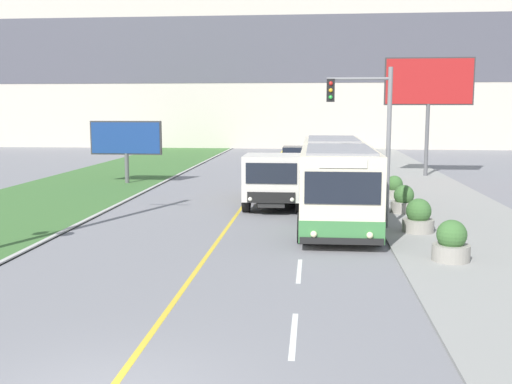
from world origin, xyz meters
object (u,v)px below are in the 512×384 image
at_px(car_distant, 293,157).
at_px(traffic_light_mast, 370,127).
at_px(billboard_small, 126,140).
at_px(planter_round_second, 418,217).
at_px(planter_round_third, 404,200).
at_px(dump_truck, 275,180).
at_px(planter_round_near, 451,243).
at_px(billboard_large, 429,86).
at_px(planter_round_far, 394,188).
at_px(city_bus, 335,179).

distance_m(car_distant, traffic_light_mast, 23.92).
relative_size(billboard_small, planter_round_second, 3.56).
relative_size(billboard_small, planter_round_third, 3.66).
distance_m(traffic_light_mast, billboard_small, 17.49).
bearing_deg(dump_truck, planter_round_near, -58.39).
height_order(planter_round_second, planter_round_third, planter_round_second).
distance_m(billboard_large, planter_round_far, 11.67).
relative_size(car_distant, traffic_light_mast, 0.75).
xyz_separation_m(planter_round_near, planter_round_third, (-0.16, 7.84, -0.01)).
distance_m(city_bus, planter_round_near, 7.81).
bearing_deg(planter_round_third, billboard_small, 148.57).
distance_m(car_distant, planter_round_far, 17.21).
bearing_deg(planter_round_far, planter_round_second, -91.55).
xyz_separation_m(billboard_large, planter_round_second, (-3.47, -17.80, -5.12)).
height_order(traffic_light_mast, billboard_large, billboard_large).
height_order(car_distant, planter_round_second, car_distant).
bearing_deg(planter_round_second, billboard_small, 138.39).
bearing_deg(planter_round_second, planter_round_near, -86.51).
xyz_separation_m(car_distant, planter_round_third, (5.20, -20.28, -0.12)).
height_order(city_bus, billboard_small, billboard_small).
xyz_separation_m(dump_truck, planter_round_third, (5.37, -1.15, -0.64)).
bearing_deg(billboard_small, planter_round_near, -48.81).
bearing_deg(dump_truck, car_distant, 89.47).
bearing_deg(planter_round_second, car_distant, 101.94).
bearing_deg(car_distant, traffic_light_mast, -81.62).
distance_m(billboard_small, planter_round_near, 22.20).
relative_size(city_bus, planter_round_second, 10.90).
distance_m(car_distant, planter_round_second, 24.74).
height_order(planter_round_near, planter_round_far, planter_round_near).
height_order(dump_truck, car_distant, dump_truck).
distance_m(dump_truck, billboard_large, 16.09).
xyz_separation_m(city_bus, car_distant, (-2.35, 20.98, -0.83)).
xyz_separation_m(city_bus, billboard_small, (-11.56, 9.50, 1.02)).
relative_size(city_bus, dump_truck, 1.86).
bearing_deg(dump_truck, planter_round_second, -43.77).
relative_size(billboard_large, planter_round_near, 6.40).
height_order(billboard_large, planter_round_third, billboard_large).
bearing_deg(traffic_light_mast, planter_round_second, -23.50).
distance_m(planter_round_near, planter_round_third, 7.85).
bearing_deg(planter_round_third, planter_round_near, -88.82).
relative_size(city_bus, planter_round_far, 11.78).
bearing_deg(planter_round_third, billboard_large, 76.25).
bearing_deg(billboard_large, planter_round_near, -98.47).
relative_size(traffic_light_mast, planter_round_far, 5.32).
xyz_separation_m(city_bus, planter_round_near, (3.01, -7.15, -0.93)).
height_order(city_bus, planter_round_near, city_bus).
distance_m(planter_round_second, planter_round_far, 7.85).
bearing_deg(planter_round_near, planter_round_far, 90.13).
height_order(city_bus, billboard_large, billboard_large).
xyz_separation_m(car_distant, billboard_large, (8.59, -6.41, 5.01)).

